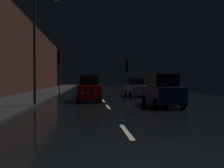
{
  "coord_description": "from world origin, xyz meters",
  "views": [
    {
      "loc": [
        -1.28,
        -4.25,
        1.74
      ],
      "look_at": [
        1.58,
        21.79,
        1.24
      ],
      "focal_mm": 35.45,
      "sensor_mm": 36.0,
      "label": 1
    }
  ],
  "objects": [
    {
      "name": "building_facade_left",
      "position": [
        -9.39,
        21.0,
        4.88
      ],
      "size": [
        0.8,
        63.0,
        9.76
      ],
      "primitive_type": "cube",
      "color": "#472319",
      "rests_on": "ground"
    },
    {
      "name": "lane_centerline",
      "position": [
        0.0,
        14.17,
        0.01
      ],
      "size": [
        0.16,
        22.79,
        0.01
      ],
      "color": "beige",
      "rests_on": "ground"
    },
    {
      "name": "traffic_light_far_left",
      "position": [
        -4.49,
        21.15,
        3.57
      ],
      "size": [
        0.33,
        0.47,
        4.91
      ],
      "rotation": [
        0.0,
        0.0,
        -1.66
      ],
      "color": "#38383A",
      "rests_on": "ground"
    },
    {
      "name": "traffic_light_far_right",
      "position": [
        4.49,
        27.92,
        3.47
      ],
      "size": [
        0.35,
        0.48,
        4.79
      ],
      "rotation": [
        0.0,
        0.0,
        -1.44
      ],
      "color": "#38383A",
      "rests_on": "ground"
    },
    {
      "name": "streetlamp_overhead",
      "position": [
        -4.23,
        10.47,
        4.82
      ],
      "size": [
        1.7,
        0.44,
        7.29
      ],
      "color": "#2D2D30",
      "rests_on": "ground"
    },
    {
      "name": "sidewalk_left",
      "position": [
        -6.79,
        24.5,
        0.07
      ],
      "size": [
        4.4,
        84.0,
        0.15
      ],
      "primitive_type": "cube",
      "color": "#28282B",
      "rests_on": "ground"
    },
    {
      "name": "ground",
      "position": [
        0.0,
        24.5,
        -0.01
      ],
      "size": [
        25.98,
        84.0,
        0.02
      ],
      "primitive_type": "cube",
      "color": "black"
    },
    {
      "name": "car_parked_right_far",
      "position": [
        3.69,
        18.49,
        0.88
      ],
      "size": [
        1.77,
        3.83,
        1.93
      ],
      "rotation": [
        0.0,
        0.0,
        1.57
      ],
      "color": "#A5A8AD",
      "rests_on": "ground"
    },
    {
      "name": "car_parked_right_near",
      "position": [
        3.69,
        10.14,
        0.97
      ],
      "size": [
        1.95,
        4.22,
        2.12
      ],
      "rotation": [
        0.0,
        0.0,
        1.57
      ],
      "color": "#141E51",
      "rests_on": "ground"
    },
    {
      "name": "car_approaching_headlights",
      "position": [
        -1.17,
        14.16,
        0.98
      ],
      "size": [
        1.96,
        4.23,
        2.13
      ],
      "rotation": [
        0.0,
        0.0,
        -1.57
      ],
      "color": "maroon",
      "rests_on": "ground"
    }
  ]
}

